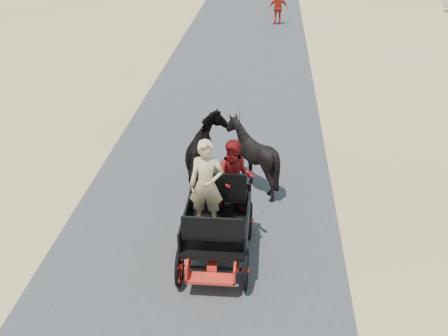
# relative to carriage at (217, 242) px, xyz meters

# --- Properties ---
(ground) EXTENTS (140.00, 140.00, 0.00)m
(ground) POSITION_rel_carriage_xyz_m (-0.45, -0.28, -0.36)
(ground) COLOR tan
(road) EXTENTS (6.00, 140.00, 0.01)m
(road) POSITION_rel_carriage_xyz_m (-0.45, -0.28, -0.35)
(road) COLOR #38383A
(road) RESTS_ON ground
(carriage) EXTENTS (1.30, 2.40, 0.72)m
(carriage) POSITION_rel_carriage_xyz_m (0.00, 0.00, 0.00)
(carriage) COLOR black
(carriage) RESTS_ON ground
(horse_left) EXTENTS (0.91, 2.01, 1.70)m
(horse_left) POSITION_rel_carriage_xyz_m (-0.55, 3.00, 0.49)
(horse_left) COLOR black
(horse_left) RESTS_ON ground
(horse_right) EXTENTS (1.37, 1.54, 1.70)m
(horse_right) POSITION_rel_carriage_xyz_m (0.55, 3.00, 0.49)
(horse_right) COLOR black
(horse_right) RESTS_ON ground
(driver_man) EXTENTS (0.66, 0.43, 1.80)m
(driver_man) POSITION_rel_carriage_xyz_m (-0.20, 0.05, 1.26)
(driver_man) COLOR tan
(driver_man) RESTS_ON carriage
(passenger_woman) EXTENTS (0.77, 0.60, 1.58)m
(passenger_woman) POSITION_rel_carriage_xyz_m (0.30, 0.60, 1.15)
(passenger_woman) COLOR #660C0F
(passenger_woman) RESTS_ON carriage
(pedestrian) EXTENTS (1.07, 0.59, 1.73)m
(pedestrian) POSITION_rel_carriage_xyz_m (1.18, 21.17, 0.50)
(pedestrian) COLOR #B02014
(pedestrian) RESTS_ON ground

